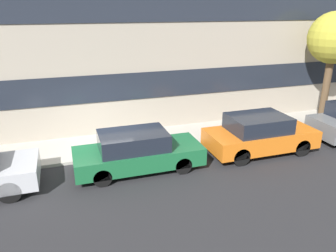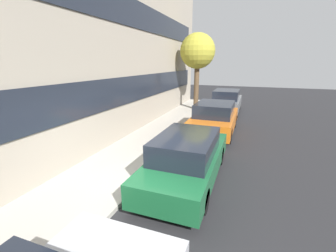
{
  "view_description": "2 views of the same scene",
  "coord_description": "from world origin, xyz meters",
  "px_view_note": "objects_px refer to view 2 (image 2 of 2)",
  "views": [
    {
      "loc": [
        -1.14,
        -10.59,
        5.08
      ],
      "look_at": [
        2.34,
        0.05,
        1.0
      ],
      "focal_mm": 35.0,
      "sensor_mm": 36.0,
      "label": 1
    },
    {
      "loc": [
        -4.49,
        -2.51,
        3.12
      ],
      "look_at": [
        2.43,
        0.06,
        1.03
      ],
      "focal_mm": 24.0,
      "sensor_mm": 36.0,
      "label": 2
    }
  ],
  "objects_px": {
    "parked_car_orange": "(214,118)",
    "parked_car_grey": "(226,102)",
    "street_tree": "(198,52)",
    "parked_car_green": "(187,158)"
  },
  "relations": [
    {
      "from": "parked_car_grey",
      "to": "parked_car_green",
      "type": "bearing_deg",
      "value": 180.0
    },
    {
      "from": "parked_car_grey",
      "to": "street_tree",
      "type": "relative_size",
      "value": 0.84
    },
    {
      "from": "parked_car_orange",
      "to": "parked_car_grey",
      "type": "xyz_separation_m",
      "value": [
        4.69,
        0.0,
        0.01
      ]
    },
    {
      "from": "parked_car_green",
      "to": "parked_car_grey",
      "type": "xyz_separation_m",
      "value": [
        9.28,
        -0.0,
        0.06
      ]
    },
    {
      "from": "parked_car_grey",
      "to": "street_tree",
      "type": "bearing_deg",
      "value": 92.02
    },
    {
      "from": "parked_car_orange",
      "to": "parked_car_grey",
      "type": "height_order",
      "value": "parked_car_grey"
    },
    {
      "from": "parked_car_orange",
      "to": "parked_car_grey",
      "type": "relative_size",
      "value": 0.98
    },
    {
      "from": "parked_car_orange",
      "to": "parked_car_grey",
      "type": "distance_m",
      "value": 4.69
    },
    {
      "from": "parked_car_orange",
      "to": "street_tree",
      "type": "xyz_separation_m",
      "value": [
        4.62,
        1.97,
        3.07
      ]
    },
    {
      "from": "street_tree",
      "to": "parked_car_grey",
      "type": "bearing_deg",
      "value": -87.98
    }
  ]
}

